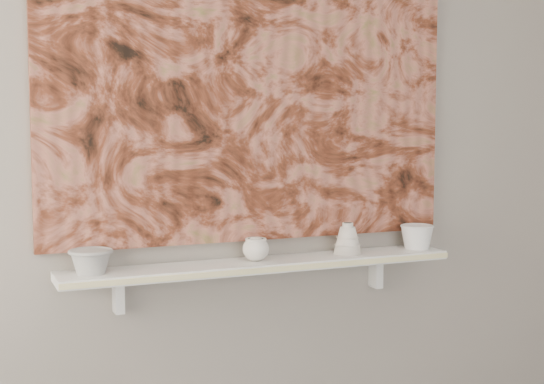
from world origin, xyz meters
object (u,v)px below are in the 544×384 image
painting (254,83)px  bowl_grey (91,261)px  bowl_white (417,237)px  shelf (263,265)px  bell_vessel (348,238)px  cup_cream (256,249)px

painting → bowl_grey: bearing=-172.2°
painting → bowl_white: size_ratio=11.89×
shelf → bell_vessel: bearing=0.0°
shelf → cup_cream: bearing=180.0°
painting → bowl_white: bearing=-7.3°
cup_cream → painting: bearing=70.8°
shelf → cup_cream: cup_cream is taller
cup_cream → shelf: bearing=0.0°
bell_vessel → painting: bearing=166.3°
cup_cream → bowl_white: bearing=0.0°
cup_cream → bowl_grey: bearing=180.0°
shelf → painting: (0.00, 0.08, 0.62)m
bell_vessel → bowl_white: bell_vessel is taller
bowl_grey → bowl_white: size_ratio=1.11×
shelf → bowl_grey: (-0.59, 0.00, 0.06)m
cup_cream → bell_vessel: (0.36, 0.00, 0.02)m
shelf → bowl_white: 0.63m
painting → bowl_white: painting is taller
bell_vessel → cup_cream: bearing=180.0°
bowl_grey → painting: bearing=7.8°
cup_cream → bell_vessel: 0.36m
cup_cream → bell_vessel: size_ratio=0.80×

